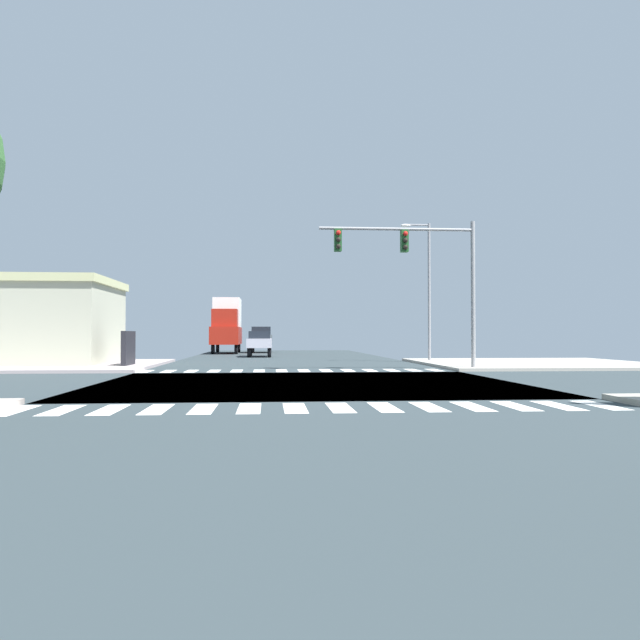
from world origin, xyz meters
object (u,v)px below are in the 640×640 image
Objects in this scene: traffic_signal_mast at (414,259)px; box_truck_leading_1 at (227,324)px; sedan_nearside_1 at (260,342)px; street_lamp at (425,279)px; suv_queued_2 at (261,337)px.

box_truck_leading_1 is at bearing 110.35° from traffic_signal_mast.
sedan_nearside_1 is 0.60× the size of box_truck_leading_1.
traffic_signal_mast reaches higher than sedan_nearside_1.
street_lamp is 23.53m from box_truck_leading_1.
box_truck_leading_1 is at bearing 123.27° from street_lamp.
box_truck_leading_1 is (-3.00, 9.21, 1.45)m from sedan_nearside_1.
traffic_signal_mast is 0.88× the size of street_lamp.
traffic_signal_mast is 29.73m from box_truck_leading_1.
street_lamp is 1.14× the size of box_truck_leading_1.
sedan_nearside_1 is (-9.84, 10.37, -3.77)m from street_lamp.
sedan_nearside_1 is (-7.30, 18.57, -3.96)m from traffic_signal_mast.
sedan_nearside_1 is at bearing 111.47° from traffic_signal_mast.
street_lamp is 1.78× the size of suv_queued_2.
traffic_signal_mast is 8.59m from street_lamp.
suv_queued_2 is at bearing -90.00° from sedan_nearside_1.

